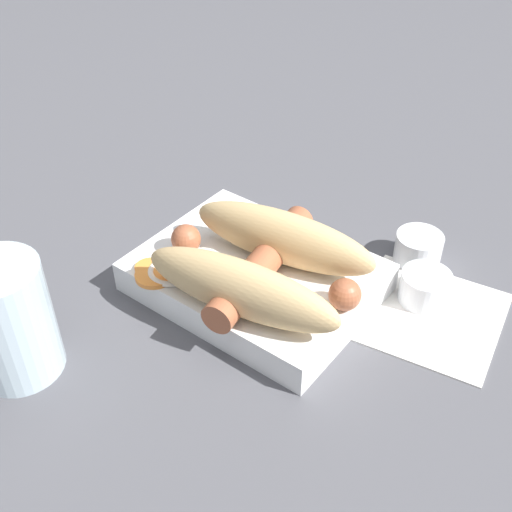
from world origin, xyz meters
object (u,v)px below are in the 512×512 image
(condiment_cup_near, at_px, (424,289))
(drink_glass, at_px, (8,321))
(food_tray, at_px, (256,277))
(sausage, at_px, (262,265))
(condiment_cup_far, at_px, (418,250))
(bread_roll, at_px, (263,262))

(condiment_cup_near, distance_m, drink_glass, 0.36)
(food_tray, distance_m, sausage, 0.03)
(sausage, height_order, condiment_cup_far, sausage)
(condiment_cup_far, bearing_deg, bread_roll, 62.09)
(condiment_cup_near, bearing_deg, condiment_cup_far, -58.17)
(sausage, distance_m, drink_glass, 0.21)
(bread_roll, height_order, sausage, bread_roll)
(bread_roll, relative_size, sausage, 1.04)
(food_tray, height_order, sausage, sausage)
(bread_roll, relative_size, condiment_cup_far, 4.17)
(food_tray, xyz_separation_m, condiment_cup_far, (-0.10, -0.13, -0.00))
(food_tray, distance_m, drink_glass, 0.22)
(drink_glass, bearing_deg, food_tray, -116.64)
(food_tray, bearing_deg, condiment_cup_far, -127.42)
(sausage, xyz_separation_m, drink_glass, (0.11, 0.18, 0.01))
(food_tray, bearing_deg, bread_roll, 139.61)
(food_tray, relative_size, condiment_cup_far, 4.55)
(condiment_cup_far, height_order, drink_glass, drink_glass)
(food_tray, bearing_deg, drink_glass, 63.36)
(food_tray, height_order, condiment_cup_far, same)
(bread_roll, height_order, condiment_cup_far, bread_roll)
(food_tray, bearing_deg, sausage, 144.47)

